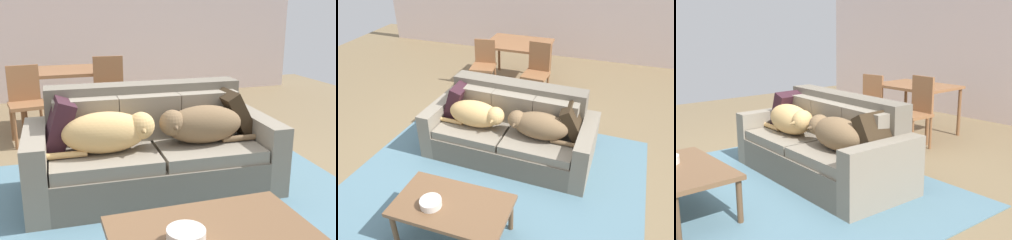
% 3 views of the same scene
% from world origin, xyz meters
% --- Properties ---
extents(ground_plane, '(10.00, 10.00, 0.00)m').
position_xyz_m(ground_plane, '(0.00, 0.00, 0.00)').
color(ground_plane, olive).
extents(back_partition, '(8.00, 0.12, 2.70)m').
position_xyz_m(back_partition, '(0.00, 4.00, 1.35)').
color(back_partition, silver).
rests_on(back_partition, ground).
extents(area_rug, '(3.45, 3.51, 0.01)m').
position_xyz_m(area_rug, '(0.29, -0.69, 0.01)').
color(area_rug, slate).
rests_on(area_rug, ground).
extents(couch, '(2.12, 1.00, 0.89)m').
position_xyz_m(couch, '(0.29, 0.17, 0.34)').
color(couch, '#6A6255').
rests_on(couch, ground).
extents(dog_on_left_cushion, '(0.85, 0.36, 0.33)m').
position_xyz_m(dog_on_left_cushion, '(-0.09, 0.00, 0.60)').
color(dog_on_left_cushion, tan).
rests_on(dog_on_left_cushion, couch).
extents(dog_on_right_cushion, '(0.84, 0.34, 0.32)m').
position_xyz_m(dog_on_right_cushion, '(0.66, -0.00, 0.60)').
color(dog_on_right_cushion, brown).
rests_on(dog_on_right_cushion, couch).
extents(throw_pillow_by_left_arm, '(0.29, 0.44, 0.45)m').
position_xyz_m(throw_pillow_by_left_arm, '(-0.47, 0.25, 0.62)').
color(throw_pillow_by_left_arm, '#321921').
rests_on(throw_pillow_by_left_arm, couch).
extents(throw_pillow_by_right_arm, '(0.32, 0.43, 0.43)m').
position_xyz_m(throw_pillow_by_right_arm, '(1.06, 0.19, 0.62)').
color(throw_pillow_by_right_arm, '#322416').
rests_on(throw_pillow_by_right_arm, couch).
extents(coffee_table, '(1.07, 0.61, 0.43)m').
position_xyz_m(coffee_table, '(0.21, -1.31, 0.38)').
color(coffee_table, brown).
rests_on(coffee_table, ground).
extents(dining_table, '(1.13, 0.85, 0.74)m').
position_xyz_m(dining_table, '(-0.29, 2.38, 0.67)').
color(dining_table, '#8E5C39').
rests_on(dining_table, ground).
extents(dining_chair_near_left, '(0.45, 0.45, 0.88)m').
position_xyz_m(dining_chair_near_left, '(-0.75, 1.83, 0.50)').
color(dining_chair_near_left, '#8E5C39').
rests_on(dining_chair_near_left, ground).
extents(dining_chair_near_right, '(0.43, 0.43, 0.96)m').
position_xyz_m(dining_chair_near_right, '(0.21, 1.78, 0.53)').
color(dining_chair_near_right, '#8E5C39').
rests_on(dining_chair_near_right, ground).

